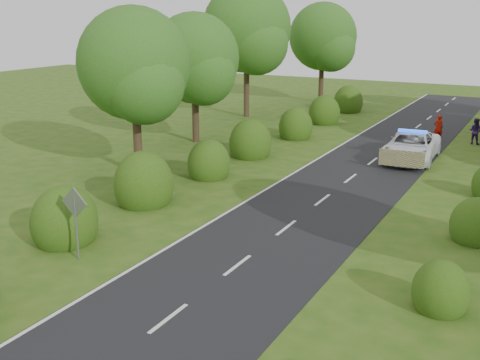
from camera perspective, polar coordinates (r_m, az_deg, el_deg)
The scene contains 13 objects.
ground at distance 16.84m, azimuth -6.81°, elevation -12.96°, with size 120.00×120.00×0.00m, color #2A5313.
road at distance 29.51m, azimuth 9.83°, elevation -0.33°, with size 6.00×70.00×0.02m, color black.
road_markings at distance 28.15m, azimuth 5.41°, elevation -0.92°, with size 4.96×70.00×0.01m.
hedgerow_left at distance 29.07m, azimuth -4.47°, elevation 1.12°, with size 2.75×50.41×3.00m.
hedgerow_right at distance 24.54m, azimuth 21.83°, elevation -3.24°, with size 2.10×45.78×2.10m.
tree_left_a at distance 30.25m, azimuth -9.78°, elevation 10.35°, with size 5.74×5.60×8.38m.
tree_left_b at distance 37.69m, azimuth -4.13°, elevation 11.10°, with size 5.74×5.60×8.07m.
tree_left_c at distance 47.00m, azimuth 0.88°, elevation 13.86°, with size 6.97×6.80×10.22m.
tree_left_d at distance 55.27m, azimuth 8.05°, elevation 13.07°, with size 6.15×6.00×8.89m.
road_sign at distance 20.56m, azimuth -15.37°, elevation -3.00°, with size 1.06×0.08×2.53m.
police_van at distance 34.88m, azimuth 15.94°, elevation 3.08°, with size 2.84×5.80×1.72m.
pedestrian_red at distance 40.75m, azimuth 18.29°, elevation 4.72°, with size 0.61×0.40×1.67m, color #B61306.
pedestrian_purple at distance 40.47m, azimuth 21.41°, elevation 4.33°, with size 0.79×0.62×1.63m, color #2D1850.
Camera 1 is at (8.55, -12.08, 8.05)m, focal length 45.00 mm.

